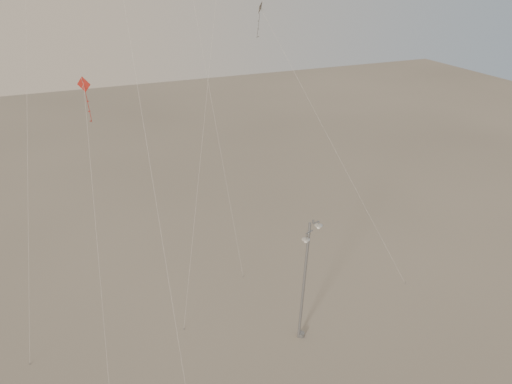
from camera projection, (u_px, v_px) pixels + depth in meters
name	position (u px, v px, depth m)	size (l,w,h in m)	color
street_lamp	(306.00, 278.00, 31.52)	(1.56, 0.88, 8.78)	gray
kite_3	(91.00, 168.00, 22.77)	(1.69, 4.25, 18.39)	maroon
kite_4	(293.00, 72.00, 34.87)	(9.27, 8.39, 20.36)	#292522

